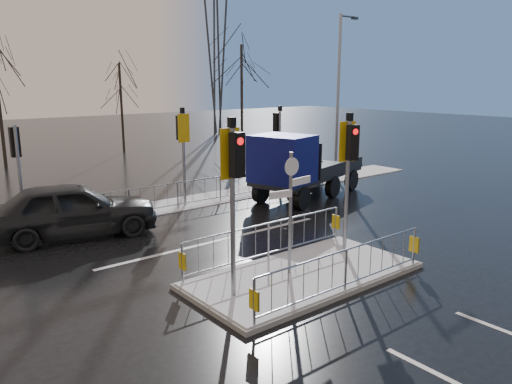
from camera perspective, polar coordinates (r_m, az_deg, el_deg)
ground at (r=12.92m, az=5.42°, el=-9.69°), size 120.00×120.00×0.00m
snow_verge at (r=19.68m, az=-12.28°, el=-1.97°), size 30.00×2.00×0.04m
lane_markings at (r=12.71m, az=6.49°, el=-10.10°), size 8.00×11.38×0.01m
traffic_island at (r=12.78m, az=5.39°, el=-8.07°), size 6.00×3.04×4.15m
far_kerb_fixtures at (r=19.14m, az=-10.96°, el=0.75°), size 18.00×0.65×3.83m
car_far_lane at (r=16.85m, az=-20.28°, el=-1.88°), size 5.57×3.18×1.79m
flatbed_truck at (r=20.33m, az=4.34°, el=3.02°), size 6.44×3.74×2.81m
tree_far_b at (r=35.56m, az=-15.22°, el=11.12°), size 3.25×3.25×6.14m
tree_far_c at (r=37.04m, az=-1.66°, el=13.09°), size 4.00×4.00×7.55m
street_lamp_right at (r=25.48m, az=9.49°, el=11.39°), size 1.25×0.18×8.00m
pylon_wires at (r=46.47m, az=-5.84°, el=20.24°), size 70.00×2.38×19.97m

